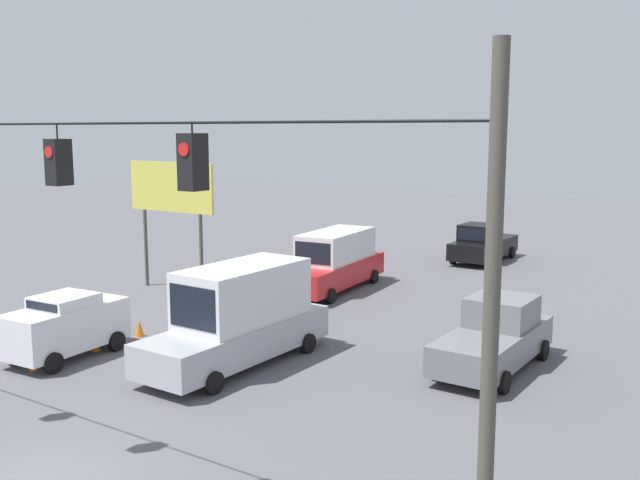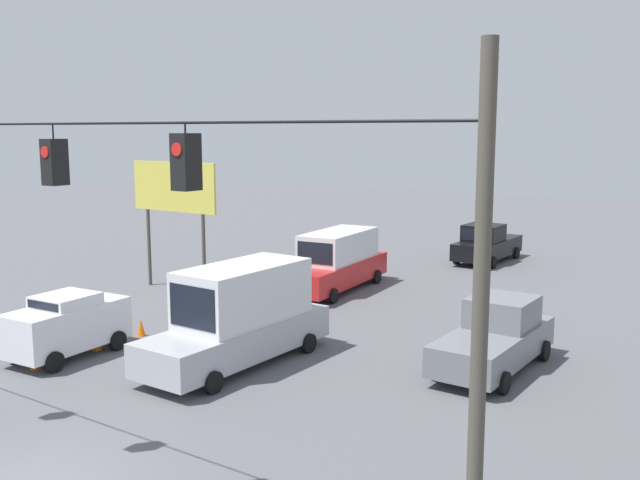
# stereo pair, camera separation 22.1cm
# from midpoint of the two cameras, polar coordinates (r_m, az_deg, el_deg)

# --- Properties ---
(overhead_signal_span) EXTENTS (19.24, 0.38, 8.22)m
(overhead_signal_span) POSITION_cam_midpoint_polar(r_m,az_deg,el_deg) (14.89, -24.07, 0.15)
(overhead_signal_span) COLOR #4C473D
(overhead_signal_span) RESTS_ON ground_plane
(box_truck_red_withflow_far) EXTENTS (2.84, 7.09, 2.66)m
(box_truck_red_withflow_far) POSITION_cam_midpoint_polar(r_m,az_deg,el_deg) (32.22, 0.93, -1.69)
(box_truck_red_withflow_far) COLOR red
(box_truck_red_withflow_far) RESTS_ON ground_plane
(sedan_white_parked_shoulder) EXTENTS (2.17, 4.03, 2.03)m
(sedan_white_parked_shoulder) POSITION_cam_midpoint_polar(r_m,az_deg,el_deg) (24.20, -19.93, -6.42)
(sedan_white_parked_shoulder) COLOR silver
(sedan_white_parked_shoulder) RESTS_ON ground_plane
(box_truck_silver_withflow_mid) EXTENTS (2.51, 6.90, 3.08)m
(box_truck_silver_withflow_mid) POSITION_cam_midpoint_polar(r_m,az_deg,el_deg) (22.21, -6.72, -6.07)
(box_truck_silver_withflow_mid) COLOR #A8AAB2
(box_truck_silver_withflow_mid) RESTS_ON ground_plane
(pickup_truck_grey_oncoming_far) EXTENTS (2.28, 5.43, 2.12)m
(pickup_truck_grey_oncoming_far) POSITION_cam_midpoint_polar(r_m,az_deg,el_deg) (22.43, 13.55, -7.52)
(pickup_truck_grey_oncoming_far) COLOR slate
(pickup_truck_grey_oncoming_far) RESTS_ON ground_plane
(pickup_truck_black_withflow_deep) EXTENTS (2.28, 5.51, 2.12)m
(pickup_truck_black_withflow_deep) POSITION_cam_midpoint_polar(r_m,az_deg,el_deg) (40.18, 12.73, -0.31)
(pickup_truck_black_withflow_deep) COLOR black
(pickup_truck_black_withflow_deep) RESTS_ON ground_plane
(traffic_cone_nearest) EXTENTS (0.32, 0.32, 0.59)m
(traffic_cone_nearest) POSITION_cam_midpoint_polar(r_m,az_deg,el_deg) (23.51, -22.17, -8.92)
(traffic_cone_nearest) COLOR orange
(traffic_cone_nearest) RESTS_ON ground_plane
(traffic_cone_second) EXTENTS (0.32, 0.32, 0.59)m
(traffic_cone_second) POSITION_cam_midpoint_polar(r_m,az_deg,el_deg) (24.76, -17.77, -7.79)
(traffic_cone_second) COLOR orange
(traffic_cone_second) RESTS_ON ground_plane
(traffic_cone_third) EXTENTS (0.32, 0.32, 0.59)m
(traffic_cone_third) POSITION_cam_midpoint_polar(r_m,az_deg,el_deg) (26.02, -14.48, -6.85)
(traffic_cone_third) COLOR orange
(traffic_cone_third) RESTS_ON ground_plane
(roadside_billboard) EXTENTS (4.94, 0.16, 5.79)m
(roadside_billboard) POSITION_cam_midpoint_polar(r_m,az_deg,el_deg) (32.47, -12.02, 3.56)
(roadside_billboard) COLOR #4C473D
(roadside_billboard) RESTS_ON ground_plane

